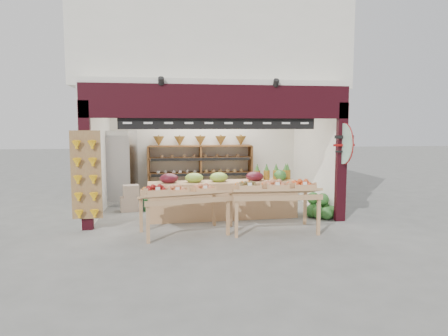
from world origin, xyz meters
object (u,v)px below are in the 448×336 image
at_px(refrigerator, 119,168).
at_px(display_table_left, 177,193).
at_px(watermelon_pile, 320,208).
at_px(back_shelving, 200,161).
at_px(mid_counter, 223,198).
at_px(display_table_right, 273,189).
at_px(cardboard_stack, 139,201).

xyz_separation_m(refrigerator, display_table_left, (1.48, -3.28, -0.19)).
xyz_separation_m(refrigerator, watermelon_pile, (4.85, -2.32, -0.79)).
relative_size(back_shelving, mid_counter, 0.87).
height_order(mid_counter, display_table_left, mid_counter).
relative_size(back_shelving, refrigerator, 1.49).
relative_size(mid_counter, display_table_left, 1.88).
bearing_deg(mid_counter, display_table_right, -56.16).
distance_m(refrigerator, display_table_right, 4.78).
height_order(cardboard_stack, mid_counter, mid_counter).
bearing_deg(cardboard_stack, watermelon_pile, -18.32).
bearing_deg(back_shelving, display_table_left, -101.99).
height_order(mid_counter, display_table_right, display_table_right).
distance_m(refrigerator, mid_counter, 3.32).
xyz_separation_m(refrigerator, cardboard_stack, (0.57, -0.90, -0.76)).
bearing_deg(watermelon_pile, cardboard_stack, 161.68).
height_order(display_table_left, watermelon_pile, display_table_left).
distance_m(display_table_left, display_table_right, 1.94).
height_order(back_shelving, cardboard_stack, back_shelving).
distance_m(cardboard_stack, display_table_left, 2.61).
bearing_deg(display_table_left, watermelon_pile, 15.90).
xyz_separation_m(back_shelving, mid_counter, (0.32, -2.35, -0.68)).
height_order(refrigerator, display_table_right, refrigerator).
bearing_deg(display_table_left, display_table_right, -1.65).
bearing_deg(watermelon_pile, mid_counter, 173.26).
xyz_separation_m(mid_counter, display_table_right, (0.86, -1.28, 0.40)).
bearing_deg(mid_counter, refrigerator, 141.37).
relative_size(back_shelving, cardboard_stack, 2.93).
distance_m(back_shelving, mid_counter, 2.47).
bearing_deg(watermelon_pile, display_table_right, -144.54).
bearing_deg(display_table_left, mid_counter, 48.69).
relative_size(refrigerator, cardboard_stack, 1.97).
xyz_separation_m(display_table_right, watermelon_pile, (1.42, 1.01, -0.65)).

